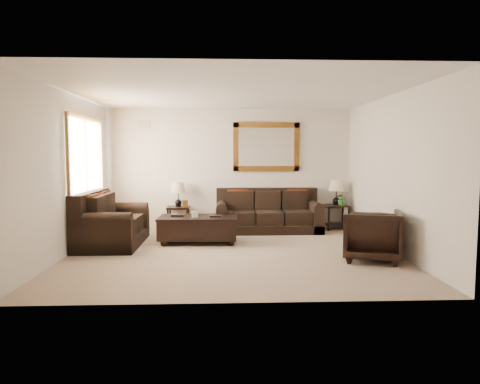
{
  "coord_description": "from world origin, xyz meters",
  "views": [
    {
      "loc": [
        -0.17,
        -7.21,
        1.67
      ],
      "look_at": [
        0.16,
        0.6,
        0.99
      ],
      "focal_mm": 32.0,
      "sensor_mm": 36.0,
      "label": 1
    }
  ],
  "objects_px": {
    "coffee_table": "(198,226)",
    "end_table_left": "(178,199)",
    "sofa": "(268,216)",
    "end_table_right": "(336,197)",
    "armchair": "(371,232)",
    "loveseat": "(109,225)"
  },
  "relations": [
    {
      "from": "sofa",
      "to": "end_table_right",
      "type": "relative_size",
      "value": 2.03
    },
    {
      "from": "end_table_left",
      "to": "coffee_table",
      "type": "relative_size",
      "value": 0.71
    },
    {
      "from": "end_table_right",
      "to": "coffee_table",
      "type": "distance_m",
      "value": 3.32
    },
    {
      "from": "loveseat",
      "to": "end_table_right",
      "type": "distance_m",
      "value": 4.89
    },
    {
      "from": "end_table_left",
      "to": "end_table_right",
      "type": "xyz_separation_m",
      "value": [
        3.52,
        -0.01,
        0.03
      ]
    },
    {
      "from": "end_table_left",
      "to": "end_table_right",
      "type": "distance_m",
      "value": 3.52
    },
    {
      "from": "coffee_table",
      "to": "loveseat",
      "type": "bearing_deg",
      "value": -173.57
    },
    {
      "from": "end_table_left",
      "to": "armchair",
      "type": "xyz_separation_m",
      "value": [
        3.34,
        -2.81,
        -0.25
      ]
    },
    {
      "from": "coffee_table",
      "to": "sofa",
      "type": "bearing_deg",
      "value": 40.83
    },
    {
      "from": "sofa",
      "to": "loveseat",
      "type": "distance_m",
      "value": 3.37
    },
    {
      "from": "sofa",
      "to": "end_table_left",
      "type": "bearing_deg",
      "value": 175.27
    },
    {
      "from": "loveseat",
      "to": "end_table_right",
      "type": "xyz_separation_m",
      "value": [
        4.65,
        1.47,
        0.36
      ]
    },
    {
      "from": "sofa",
      "to": "end_table_left",
      "type": "distance_m",
      "value": 2.01
    },
    {
      "from": "sofa",
      "to": "end_table_right",
      "type": "bearing_deg",
      "value": 5.67
    },
    {
      "from": "end_table_right",
      "to": "armchair",
      "type": "height_order",
      "value": "end_table_right"
    },
    {
      "from": "coffee_table",
      "to": "armchair",
      "type": "bearing_deg",
      "value": -25.46
    },
    {
      "from": "coffee_table",
      "to": "end_table_left",
      "type": "bearing_deg",
      "value": 112.58
    },
    {
      "from": "loveseat",
      "to": "armchair",
      "type": "relative_size",
      "value": 2.0
    },
    {
      "from": "coffee_table",
      "to": "end_table_right",
      "type": "bearing_deg",
      "value": 25.81
    },
    {
      "from": "armchair",
      "to": "sofa",
      "type": "bearing_deg",
      "value": -45.9
    },
    {
      "from": "sofa",
      "to": "armchair",
      "type": "bearing_deg",
      "value": -62.71
    },
    {
      "from": "end_table_right",
      "to": "armchair",
      "type": "relative_size",
      "value": 1.26
    }
  ]
}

